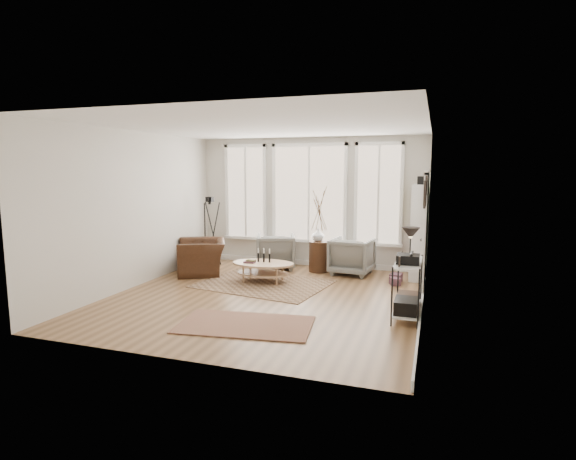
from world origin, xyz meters
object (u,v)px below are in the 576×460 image
(coffee_table, at_px, (263,267))
(side_table, at_px, (319,231))
(low_shelf, at_px, (408,283))
(armchair_right, at_px, (352,256))
(armchair_left, at_px, (276,251))
(bookcase, at_px, (419,231))
(accent_chair, at_px, (202,257))

(coffee_table, distance_m, side_table, 1.59)
(coffee_table, xyz_separation_m, side_table, (0.82, 1.23, 0.58))
(low_shelf, relative_size, armchair_right, 1.54)
(low_shelf, relative_size, armchair_left, 1.54)
(bookcase, xyz_separation_m, side_table, (-2.05, -0.05, -0.07))
(coffee_table, distance_m, armchair_right, 1.96)
(bookcase, distance_m, coffee_table, 3.21)
(coffee_table, relative_size, side_table, 0.68)
(coffee_table, distance_m, armchair_left, 1.25)
(armchair_left, relative_size, accent_chair, 0.77)
(armchair_right, distance_m, accent_chair, 3.17)
(bookcase, height_order, accent_chair, bookcase)
(bookcase, relative_size, coffee_table, 1.64)
(coffee_table, bearing_deg, low_shelf, -23.76)
(low_shelf, relative_size, coffee_table, 1.04)
(bookcase, height_order, armchair_right, bookcase)
(armchair_right, bearing_deg, side_table, 4.68)
(side_table, bearing_deg, bookcase, 1.29)
(low_shelf, bearing_deg, accent_chair, 160.45)
(armchair_right, bearing_deg, accent_chair, 23.63)
(armchair_left, distance_m, accent_chair, 1.62)
(armchair_left, distance_m, side_table, 1.11)
(armchair_left, relative_size, armchair_right, 1.00)
(armchair_left, height_order, accent_chair, armchair_left)
(armchair_right, height_order, side_table, side_table)
(armchair_right, relative_size, accent_chair, 0.77)
(side_table, bearing_deg, armchair_left, -179.98)
(low_shelf, distance_m, side_table, 3.20)
(coffee_table, xyz_separation_m, armchair_right, (1.54, 1.21, 0.08))
(armchair_left, xyz_separation_m, armchair_right, (1.71, -0.03, -0.00))
(armchair_right, relative_size, side_table, 0.46)
(accent_chair, bearing_deg, bookcase, 74.79)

